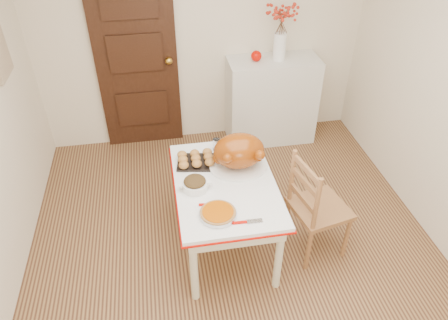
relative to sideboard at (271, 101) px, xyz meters
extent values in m
cube|color=#412315|center=(-0.74, -1.78, -0.49)|extent=(3.50, 4.00, 0.00)
cube|color=beige|center=(-0.74, 0.22, 0.76)|extent=(3.50, 0.00, 2.50)
cube|color=black|center=(-1.44, 0.19, 0.54)|extent=(0.85, 0.06, 2.06)
cube|color=silver|center=(0.00, 0.00, 0.00)|extent=(0.98, 0.44, 0.98)
sphere|color=#C30A00|center=(-0.20, 0.00, 0.55)|extent=(0.11, 0.11, 0.11)
cylinder|color=#AE4A00|center=(-0.92, -1.92, 0.23)|extent=(0.30, 0.30, 0.06)
cylinder|color=white|center=(-0.81, -1.12, 0.26)|extent=(0.07, 0.07, 0.11)
camera|label=1|loc=(-1.25, -4.04, 2.31)|focal=33.60mm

